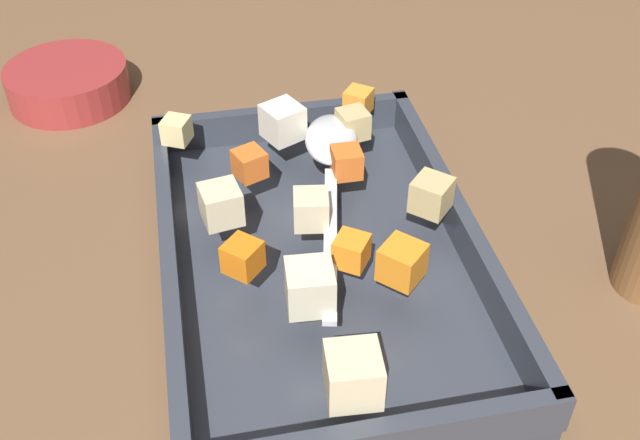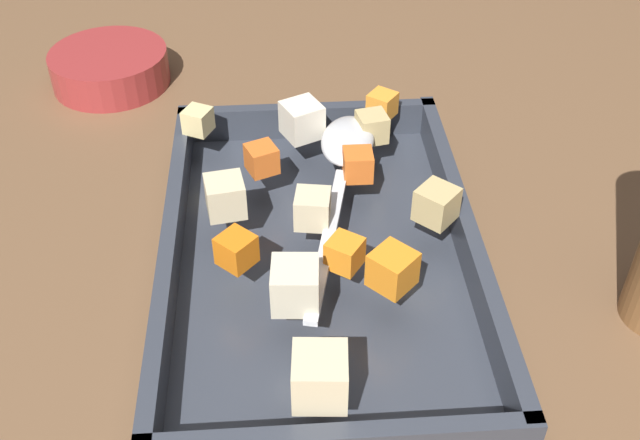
{
  "view_description": "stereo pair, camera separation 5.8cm",
  "coord_description": "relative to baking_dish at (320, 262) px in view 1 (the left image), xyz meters",
  "views": [
    {
      "loc": [
        -0.44,
        0.1,
        0.43
      ],
      "look_at": [
        -0.0,
        0.02,
        0.06
      ],
      "focal_mm": 42.7,
      "sensor_mm": 36.0,
      "label": 1
    },
    {
      "loc": [
        -0.45,
        0.05,
        0.43
      ],
      "look_at": [
        -0.0,
        0.02,
        0.06
      ],
      "focal_mm": 42.7,
      "sensor_mm": 36.0,
      "label": 2
    }
  ],
  "objects": [
    {
      "name": "potato_chunk_corner_se",
      "position": [
        0.01,
        0.01,
        0.05
      ],
      "size": [
        0.03,
        0.03,
        0.03
      ],
      "primitive_type": "cube",
      "rotation": [
        0.0,
        0.0,
        1.41
      ],
      "color": "beige",
      "rests_on": "baking_dish"
    },
    {
      "name": "carrot_chunk_center",
      "position": [
        0.16,
        -0.07,
        0.05
      ],
      "size": [
        0.03,
        0.03,
        0.02
      ],
      "primitive_type": "cube",
      "rotation": [
        0.0,
        0.0,
        0.91
      ],
      "color": "orange",
      "rests_on": "baking_dish"
    },
    {
      "name": "parsnip_chunk_heap_side",
      "position": [
        -0.08,
        0.02,
        0.05
      ],
      "size": [
        0.03,
        0.03,
        0.03
      ],
      "primitive_type": "cube",
      "rotation": [
        0.0,
        0.0,
        6.21
      ],
      "color": "beige",
      "rests_on": "baking_dish"
    },
    {
      "name": "potato_chunk_mid_right",
      "position": [
        0.03,
        0.07,
        0.05
      ],
      "size": [
        0.03,
        0.03,
        0.03
      ],
      "primitive_type": "cube",
      "rotation": [
        0.0,
        0.0,
        0.17
      ],
      "color": "beige",
      "rests_on": "baking_dish"
    },
    {
      "name": "potato_chunk_near_left",
      "position": [
        0.01,
        -0.09,
        0.05
      ],
      "size": [
        0.04,
        0.04,
        0.03
      ],
      "primitive_type": "cube",
      "rotation": [
        0.0,
        0.0,
        3.96
      ],
      "color": "tan",
      "rests_on": "baking_dish"
    },
    {
      "name": "ground_plane",
      "position": [
        0.0,
        -0.02,
        -0.01
      ],
      "size": [
        4.0,
        4.0,
        0.0
      ],
      "primitive_type": "plane",
      "color": "brown"
    },
    {
      "name": "parsnip_chunk_front_center",
      "position": [
        0.13,
        0.01,
        0.05
      ],
      "size": [
        0.04,
        0.04,
        0.03
      ],
      "primitive_type": "cube",
      "rotation": [
        0.0,
        0.0,
        2.01
      ],
      "color": "silver",
      "rests_on": "baking_dish"
    },
    {
      "name": "potato_chunk_mid_left",
      "position": [
        0.15,
        0.1,
        0.04
      ],
      "size": [
        0.03,
        0.03,
        0.02
      ],
      "primitive_type": "cube",
      "rotation": [
        0.0,
        0.0,
        5.82
      ],
      "color": "#E0CC89",
      "rests_on": "baking_dish"
    },
    {
      "name": "potato_chunk_rim_edge",
      "position": [
        0.12,
        -0.05,
        0.05
      ],
      "size": [
        0.03,
        0.03,
        0.03
      ],
      "primitive_type": "cube",
      "rotation": [
        0.0,
        0.0,
        3.34
      ],
      "color": "tan",
      "rests_on": "baking_dish"
    },
    {
      "name": "serving_spoon",
      "position": [
        0.09,
        -0.03,
        0.04
      ],
      "size": [
        0.25,
        0.08,
        0.02
      ],
      "rotation": [
        0.0,
        0.0,
        2.93
      ],
      "color": "silver",
      "rests_on": "baking_dish"
    },
    {
      "name": "potato_chunk_near_spoon",
      "position": [
        -0.15,
        0.01,
        0.05
      ],
      "size": [
        0.04,
        0.04,
        0.03
      ],
      "primitive_type": "cube",
      "rotation": [
        0.0,
        0.0,
        4.64
      ],
      "color": "beige",
      "rests_on": "baking_dish"
    },
    {
      "name": "carrot_chunk_back_center",
      "position": [
        0.07,
        -0.04,
        0.05
      ],
      "size": [
        0.02,
        0.02,
        0.02
      ],
      "primitive_type": "cube",
      "rotation": [
        0.0,
        0.0,
        6.28
      ],
      "color": "orange",
      "rests_on": "baking_dish"
    },
    {
      "name": "small_prep_bowl",
      "position": [
        0.32,
        0.21,
        0.01
      ],
      "size": [
        0.13,
        0.13,
        0.04
      ],
      "primitive_type": "cylinder",
      "color": "maroon",
      "rests_on": "ground_plane"
    },
    {
      "name": "carrot_chunk_under_handle",
      "position": [
        -0.04,
        -0.01,
        0.05
      ],
      "size": [
        0.03,
        0.03,
        0.02
      ],
      "primitive_type": "cube",
      "rotation": [
        0.0,
        0.0,
        0.97
      ],
      "color": "orange",
      "rests_on": "baking_dish"
    },
    {
      "name": "carrot_chunk_corner_ne",
      "position": [
        -0.03,
        0.06,
        0.05
      ],
      "size": [
        0.03,
        0.03,
        0.02
      ],
      "primitive_type": "cube",
      "rotation": [
        0.0,
        0.0,
        5.53
      ],
      "color": "orange",
      "rests_on": "baking_dish"
    },
    {
      "name": "carrot_chunk_near_right",
      "position": [
        -0.06,
        -0.05,
        0.05
      ],
      "size": [
        0.04,
        0.04,
        0.03
      ],
      "primitive_type": "cube",
      "rotation": [
        0.0,
        0.0,
        0.78
      ],
      "color": "orange",
      "rests_on": "baking_dish"
    },
    {
      "name": "carrot_chunk_heap_top",
      "position": [
        0.08,
        0.04,
        0.05
      ],
      "size": [
        0.03,
        0.03,
        0.02
      ],
      "primitive_type": "cube",
      "rotation": [
        0.0,
        0.0,
        5.11
      ],
      "color": "orange",
      "rests_on": "baking_dish"
    },
    {
      "name": "baking_dish",
      "position": [
        0.0,
        0.0,
        0.0
      ],
      "size": [
        0.38,
        0.25,
        0.05
      ],
      "color": "#333842",
      "rests_on": "ground_plane"
    }
  ]
}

